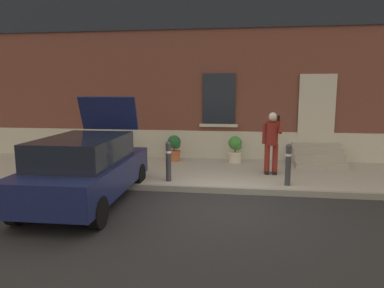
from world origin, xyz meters
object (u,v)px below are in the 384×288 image
at_px(bollard_far_left, 169,160).
at_px(planter_cream, 235,149).
at_px(planter_olive, 117,146).
at_px(planter_terracotta, 174,147).
at_px(hatchback_car_navy, 86,168).
at_px(person_on_phone, 272,139).
at_px(bollard_near_person, 288,163).

bearing_deg(bollard_far_left, planter_cream, 57.41).
xyz_separation_m(planter_olive, planter_terracotta, (2.02, -0.04, 0.00)).
bearing_deg(planter_olive, hatchback_car_navy, -78.78).
xyz_separation_m(person_on_phone, planter_cream, (-1.01, 1.56, -0.55)).
height_order(bollard_near_person, person_on_phone, person_on_phone).
bearing_deg(planter_cream, person_on_phone, -57.00).
height_order(hatchback_car_navy, planter_cream, hatchback_car_navy).
bearing_deg(hatchback_car_navy, planter_cream, 52.32).
xyz_separation_m(hatchback_car_navy, person_on_phone, (4.22, 2.59, 0.35)).
relative_size(bollard_far_left, planter_terracotta, 1.22).
height_order(planter_olive, planter_cream, same).
bearing_deg(planter_terracotta, planter_olive, 178.93).
distance_m(bollard_far_left, person_on_phone, 2.92).
height_order(planter_terracotta, planter_cream, same).
height_order(hatchback_car_navy, planter_olive, hatchback_car_navy).
xyz_separation_m(hatchback_car_navy, bollard_near_person, (4.54, 1.53, -0.09)).
distance_m(bollard_near_person, bollard_far_left, 3.01).
xyz_separation_m(bollard_near_person, planter_olive, (-5.37, 2.64, -0.11)).
distance_m(hatchback_car_navy, bollard_near_person, 4.80).
relative_size(hatchback_car_navy, bollard_near_person, 3.92).
bearing_deg(bollard_far_left, hatchback_car_navy, -135.00).
xyz_separation_m(bollard_far_left, planter_terracotta, (-0.34, 2.60, -0.11)).
xyz_separation_m(person_on_phone, planter_olive, (-5.05, 1.58, -0.55)).
xyz_separation_m(bollard_near_person, planter_cream, (-1.34, 2.62, -0.11)).
bearing_deg(bollard_near_person, person_on_phone, 106.88).
xyz_separation_m(bollard_near_person, bollard_far_left, (-3.01, 0.00, 0.00)).
relative_size(hatchback_car_navy, person_on_phone, 2.34).
relative_size(planter_olive, planter_terracotta, 1.00).
bearing_deg(planter_terracotta, bollard_far_left, -82.52).
bearing_deg(bollard_far_left, bollard_near_person, 0.00).
relative_size(person_on_phone, planter_terracotta, 2.03).
height_order(person_on_phone, planter_terracotta, person_on_phone).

